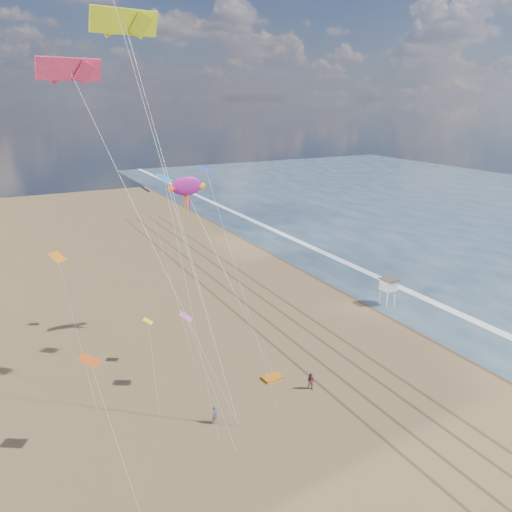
{
  "coord_description": "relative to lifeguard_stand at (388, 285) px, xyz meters",
  "views": [
    {
      "loc": [
        -25.2,
        -18.48,
        25.35
      ],
      "look_at": [
        -1.99,
        26.0,
        9.5
      ],
      "focal_mm": 35.0,
      "sensor_mm": 36.0,
      "label": 1
    }
  ],
  "objects": [
    {
      "name": "lifeguard_stand",
      "position": [
        0.0,
        0.0,
        0.0
      ],
      "size": [
        1.95,
        1.95,
        3.51
      ],
      "color": "silver",
      "rests_on": "ground"
    },
    {
      "name": "grounded_kite",
      "position": [
        -21.88,
        -8.73,
        -2.6
      ],
      "size": [
        1.97,
        1.35,
        0.21
      ],
      "primitive_type": "cube",
      "rotation": [
        0.0,
        0.0,
        0.08
      ],
      "color": "orange",
      "rests_on": "ground"
    },
    {
      "name": "kite_flyer_b",
      "position": [
        -19.67,
        -11.97,
        -1.88
      ],
      "size": [
        1.01,
        1.02,
        1.66
      ],
      "primitive_type": "imported",
      "rotation": [
        0.0,
        0.0,
        -0.82
      ],
      "color": "brown",
      "rests_on": "ground"
    },
    {
      "name": "ground",
      "position": [
        -17.3,
        -26.42,
        -2.71
      ],
      "size": [
        260.0,
        260.0,
        0.0
      ],
      "primitive_type": "plane",
      "color": "brown",
      "rests_on": "ground"
    },
    {
      "name": "show_kite",
      "position": [
        -25.18,
        3.7,
        14.02
      ],
      "size": [
        3.85,
        6.92,
        20.81
      ],
      "color": "#A41990",
      "rests_on": "ground"
    },
    {
      "name": "small_kites",
      "position": [
        -32.27,
        -3.01,
        9.93
      ],
      "size": [
        14.73,
        19.54,
        15.23
      ],
      "color": "#D84E14",
      "rests_on": "ground"
    },
    {
      "name": "tracks",
      "position": [
        -14.75,
        3.58,
        -2.7
      ],
      "size": [
        7.68,
        120.0,
        0.01
      ],
      "color": "brown",
      "rests_on": "ground"
    },
    {
      "name": "kite_flyer_a",
      "position": [
        -29.38,
        -12.47,
        -1.93
      ],
      "size": [
        0.68,
        0.61,
        1.56
      ],
      "primitive_type": "imported",
      "rotation": [
        0.0,
        0.0,
        0.54
      ],
      "color": "slate",
      "rests_on": "ground"
    },
    {
      "name": "foam",
      "position": [
        5.9,
        13.58,
        -2.7
      ],
      "size": [
        260.0,
        260.0,
        0.0
      ],
      "primitive_type": "plane",
      "color": "white",
      "rests_on": "ground"
    },
    {
      "name": "wet_sand",
      "position": [
        1.7,
        13.58,
        -2.71
      ],
      "size": [
        260.0,
        260.0,
        0.0
      ],
      "primitive_type": "plane",
      "color": "#42301E",
      "rests_on": "ground"
    }
  ]
}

